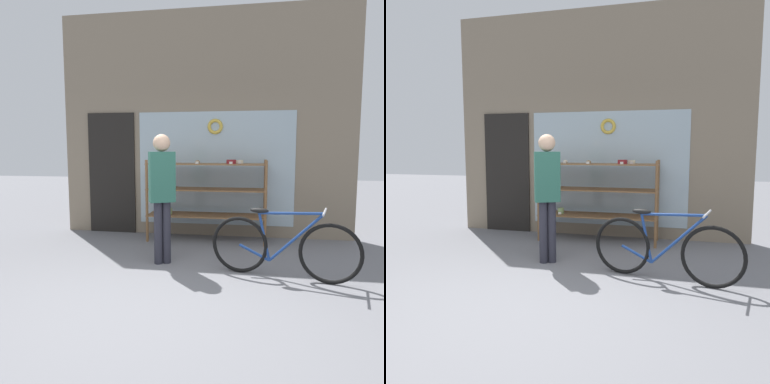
{
  "view_description": "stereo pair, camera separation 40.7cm",
  "coord_description": "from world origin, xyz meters",
  "views": [
    {
      "loc": [
        0.89,
        -3.32,
        1.49
      ],
      "look_at": [
        0.05,
        1.52,
        0.92
      ],
      "focal_mm": 35.0,
      "sensor_mm": 36.0,
      "label": 1
    },
    {
      "loc": [
        1.28,
        -3.23,
        1.49
      ],
      "look_at": [
        0.05,
        1.52,
        0.92
      ],
      "focal_mm": 35.0,
      "sensor_mm": 36.0,
      "label": 2
    }
  ],
  "objects": [
    {
      "name": "bicycle",
      "position": [
        1.2,
        0.99,
        0.37
      ],
      "size": [
        1.68,
        0.54,
        0.81
      ],
      "rotation": [
        0.0,
        0.0,
        -0.23
      ],
      "color": "black",
      "rests_on": "ground_plane"
    },
    {
      "name": "ground_plane",
      "position": [
        0.0,
        0.0,
        0.0
      ],
      "size": [
        30.0,
        30.0,
        0.0
      ],
      "primitive_type": "plane",
      "color": "slate"
    },
    {
      "name": "display_case",
      "position": [
        0.11,
        2.6,
        0.82
      ],
      "size": [
        1.9,
        0.52,
        1.31
      ],
      "color": "brown",
      "rests_on": "ground_plane"
    },
    {
      "name": "pedestrian",
      "position": [
        -0.3,
        1.29,
        0.99
      ],
      "size": [
        0.37,
        0.3,
        1.67
      ],
      "rotation": [
        0.0,
        0.0,
        0.45
      ],
      "color": "#282833",
      "rests_on": "ground_plane"
    },
    {
      "name": "storefront_facade",
      "position": [
        -0.04,
        3.0,
        1.82
      ],
      "size": [
        4.95,
        0.13,
        3.76
      ],
      "color": "gray",
      "rests_on": "ground_plane"
    }
  ]
}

